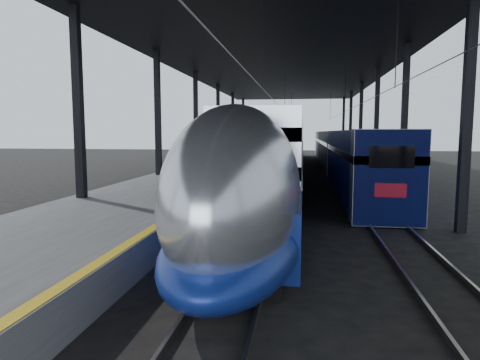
# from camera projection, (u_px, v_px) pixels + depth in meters

# --- Properties ---
(ground) EXTENTS (160.00, 160.00, 0.00)m
(ground) POSITION_uv_depth(u_px,v_px,m) (179.00, 260.00, 12.79)
(ground) COLOR black
(ground) RESTS_ON ground
(platform) EXTENTS (6.00, 80.00, 1.00)m
(platform) POSITION_uv_depth(u_px,v_px,m) (209.00, 175.00, 32.90)
(platform) COLOR #4C4C4F
(platform) RESTS_ON ground
(yellow_strip) EXTENTS (0.30, 80.00, 0.01)m
(yellow_strip) POSITION_uv_depth(u_px,v_px,m) (245.00, 169.00, 32.44)
(yellow_strip) COLOR gold
(yellow_strip) RESTS_ON platform
(rails) EXTENTS (6.52, 80.00, 0.16)m
(rails) POSITION_uv_depth(u_px,v_px,m) (315.00, 182.00, 31.79)
(rails) COLOR slate
(rails) RESTS_ON ground
(canopy) EXTENTS (18.00, 75.00, 9.47)m
(canopy) POSITION_uv_depth(u_px,v_px,m) (281.00, 59.00, 31.16)
(canopy) COLOR black
(canopy) RESTS_ON ground
(tgv_train) EXTENTS (3.23, 65.20, 4.63)m
(tgv_train) POSITION_uv_depth(u_px,v_px,m) (285.00, 151.00, 37.74)
(tgv_train) COLOR silver
(tgv_train) RESTS_ON ground
(second_train) EXTENTS (2.85, 56.05, 3.92)m
(second_train) POSITION_uv_depth(u_px,v_px,m) (337.00, 150.00, 43.41)
(second_train) COLOR navy
(second_train) RESTS_ON ground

